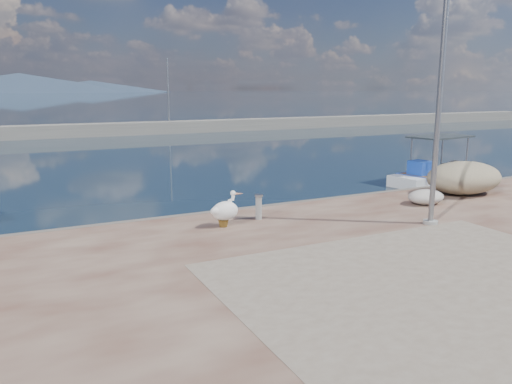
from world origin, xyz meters
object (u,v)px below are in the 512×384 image
object	(u,v)px
pelican	(226,210)
bollard_near	(259,206)
boat_right	(437,179)
lamp_post	(438,114)

from	to	relation	value
pelican	bollard_near	size ratio (longest dim) A/B	1.40
boat_right	lamp_post	world-z (taller)	lamp_post
bollard_near	lamp_post	bearing A→B (deg)	-31.98
boat_right	lamp_post	xyz separation A→B (m)	(-7.28, -6.75, 3.59)
boat_right	bollard_near	bearing A→B (deg)	-169.96
pelican	bollard_near	bearing A→B (deg)	4.40
lamp_post	bollard_near	xyz separation A→B (m)	(-4.43, 2.77, -2.87)
boat_right	bollard_near	size ratio (longest dim) A/B	7.29
boat_right	pelican	xyz separation A→B (m)	(-12.97, -4.30, 0.79)
pelican	boat_right	bearing A→B (deg)	8.41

